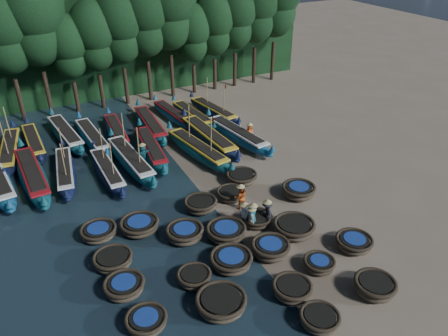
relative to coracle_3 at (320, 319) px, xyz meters
name	(u,v)px	position (x,y,z in m)	size (l,w,h in m)	color
ground	(219,213)	(-0.28, 9.36, -0.37)	(120.00, 120.00, 0.00)	#7A6859
foliage_wall	(111,43)	(-0.28, 32.86, 4.63)	(40.00, 3.00, 10.00)	black
coracle_3	(320,319)	(0.00, 0.00, 0.00)	(2.03, 2.03, 0.65)	brown
coracle_4	(375,286)	(3.42, 0.32, 0.09)	(2.02, 2.02, 0.80)	brown
coracle_5	(146,321)	(-6.71, 3.25, -0.01)	(2.07, 2.07, 0.63)	brown
coracle_6	(221,303)	(-3.42, 2.66, 0.07)	(2.54, 2.54, 0.77)	brown
coracle_7	(292,289)	(-0.10, 1.94, 0.05)	(2.01, 2.01, 0.74)	brown
coracle_8	(319,264)	(2.12, 2.80, 0.00)	(1.63, 1.63, 0.64)	brown
coracle_9	(354,242)	(4.78, 3.30, 0.02)	(2.10, 2.10, 0.68)	brown
coracle_10	(124,286)	(-7.02, 5.58, 0.05)	(2.16, 2.16, 0.74)	brown
coracle_11	(194,277)	(-3.84, 4.74, 0.01)	(1.97, 1.97, 0.66)	brown
coracle_12	(231,260)	(-1.73, 4.95, 0.06)	(2.50, 2.50, 0.74)	brown
coracle_13	(270,248)	(0.50, 4.81, 0.09)	(2.52, 2.52, 0.80)	brown
coracle_14	(294,227)	(2.62, 5.75, 0.08)	(2.49, 2.49, 0.79)	brown
coracle_15	(113,260)	(-7.04, 7.67, 0.03)	(2.29, 2.29, 0.70)	brown
coracle_16	(185,233)	(-3.00, 8.00, 0.09)	(2.45, 2.45, 0.79)	brown
coracle_17	(226,231)	(-0.91, 7.13, 0.06)	(2.75, 2.75, 0.75)	brown
coracle_18	(257,219)	(1.22, 7.46, -0.01)	(2.03, 2.03, 0.63)	brown
coracle_19	(299,190)	(5.05, 8.77, 0.08)	(2.39, 2.39, 0.78)	brown
coracle_20	(99,232)	(-7.18, 10.28, 0.02)	(2.19, 2.19, 0.68)	brown
coracle_21	(140,225)	(-5.00, 9.80, 0.05)	(2.64, 2.64, 0.74)	brown
coracle_22	(201,204)	(-1.10, 10.15, 0.06)	(2.33, 2.33, 0.75)	brown
coracle_23	(231,194)	(1.11, 10.44, 0.00)	(1.84, 1.84, 0.64)	brown
coracle_24	(242,177)	(2.62, 11.84, 0.05)	(2.54, 2.54, 0.73)	brown
long_boat_1	(32,175)	(-9.79, 17.95, 0.25)	(2.20, 9.20, 1.62)	#0F5457
long_boat_2	(65,171)	(-7.75, 17.71, 0.15)	(2.23, 7.69, 3.29)	#0F1B3A
long_boat_3	(108,171)	(-5.17, 16.49, 0.14)	(1.51, 7.61, 3.23)	#0F1B3A
long_boat_4	(131,160)	(-3.36, 17.16, 0.22)	(2.19, 8.71, 3.71)	#0F5457
long_boat_5	(151,148)	(-1.51, 18.28, 0.19)	(2.16, 8.31, 1.47)	#0F5457
long_boat_6	(198,150)	(1.49, 16.48, 0.21)	(2.94, 8.57, 3.69)	#0F5457
long_boat_7	(209,137)	(3.06, 18.00, 0.25)	(2.18, 9.20, 1.62)	#0F1B3A
long_boat_8	(237,135)	(5.29, 17.42, 0.21)	(2.77, 8.65, 1.54)	#165277
long_boat_9	(10,151)	(-10.87, 22.50, 0.19)	(2.50, 8.33, 3.56)	#0F1B3A
long_boat_10	(34,142)	(-9.17, 23.33, 0.14)	(1.62, 7.63, 1.34)	#0F1B3A
long_boat_11	(66,134)	(-6.75, 23.71, 0.20)	(2.47, 8.45, 1.50)	#0F5457
long_boat_12	(92,137)	(-4.98, 22.19, 0.17)	(1.98, 8.09, 1.43)	#165277
long_boat_13	(117,131)	(-2.99, 22.54, 0.13)	(1.77, 7.50, 1.32)	#165277
long_boat_14	(150,125)	(-0.22, 22.41, 0.20)	(1.91, 8.49, 1.50)	#0F5457
long_boat_15	(173,114)	(2.28, 23.80, 0.12)	(2.17, 7.36, 1.30)	#165277
long_boat_16	(193,115)	(3.75, 22.79, 0.14)	(2.10, 7.54, 1.33)	#0F5457
long_boat_17	(214,111)	(5.79, 22.82, 0.15)	(2.56, 7.62, 3.28)	#0F1B3A
fisherman_0	(244,214)	(0.50, 7.65, 0.46)	(0.68, 0.85, 1.71)	beige
fisherman_1	(253,216)	(0.75, 7.12, 0.57)	(0.73, 0.63, 1.89)	#195D69
fisherman_2	(240,196)	(1.14, 9.28, 0.49)	(0.92, 0.79, 1.82)	#CA511A
fisherman_3	(267,212)	(1.70, 7.16, 0.47)	(0.82, 1.15, 1.81)	black
fisherman_4	(252,218)	(0.67, 7.11, 0.46)	(0.59, 0.95, 1.70)	beige
fisherman_5	(143,155)	(-2.50, 16.99, 0.52)	(1.67, 0.91, 1.91)	#195D69
fisherman_6	(250,132)	(6.08, 16.89, 0.48)	(0.79, 0.54, 1.77)	#CA511A
tree_3	(2,27)	(-9.38, 29.36, 7.62)	(4.92, 4.92, 11.60)	black
tree_4	(31,15)	(-7.08, 29.36, 8.30)	(5.34, 5.34, 12.58)	black
tree_5	(67,46)	(-4.78, 29.36, 5.60)	(3.68, 3.68, 8.68)	black
tree_6	(94,35)	(-2.48, 29.36, 6.27)	(4.09, 4.09, 9.65)	black
tree_7	(119,24)	(-0.18, 29.36, 6.95)	(4.51, 4.51, 10.63)	black
tree_8	(144,14)	(2.12, 29.36, 7.62)	(4.92, 4.92, 11.60)	black
tree_9	(168,4)	(4.42, 29.36, 8.30)	(5.34, 5.34, 12.58)	black
tree_10	(192,32)	(6.72, 29.36, 5.60)	(3.68, 3.68, 8.68)	black
tree_11	(214,23)	(9.02, 29.36, 6.27)	(4.09, 4.09, 9.65)	black
tree_12	(235,13)	(11.32, 29.36, 6.95)	(4.51, 4.51, 10.63)	black
tree_13	(256,4)	(13.62, 29.36, 7.62)	(4.92, 4.92, 11.60)	black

